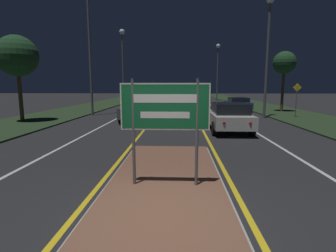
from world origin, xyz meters
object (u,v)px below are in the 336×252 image
(streetlight_left_far, at_px, (123,52))
(car_receding_1, at_px, (238,104))
(highway_sign, at_px, (165,111))
(streetlight_right_far, at_px, (218,61))
(warning_sign, at_px, (297,97))
(car_approaching_0, at_px, (138,109))
(streetlight_right_near, at_px, (268,37))
(streetlight_left_near, at_px, (89,32))
(car_approaching_1, at_px, (156,98))
(car_receding_0, at_px, (229,116))

(streetlight_left_far, bearing_deg, car_receding_1, -27.67)
(highway_sign, relative_size, streetlight_right_far, 0.27)
(warning_sign, bearing_deg, car_approaching_0, -170.26)
(car_approaching_0, relative_size, warning_sign, 1.77)
(streetlight_left_far, xyz_separation_m, streetlight_right_far, (12.75, 11.38, 0.07))
(highway_sign, relative_size, streetlight_right_near, 0.28)
(car_approaching_0, bearing_deg, streetlight_left_near, 142.97)
(streetlight_left_far, height_order, car_approaching_1, streetlight_left_far)
(highway_sign, distance_m, car_approaching_0, 12.11)
(streetlight_right_far, xyz_separation_m, warning_sign, (2.47, -23.37, -4.76))
(car_receding_1, relative_size, car_approaching_0, 0.98)
(streetlight_right_near, bearing_deg, highway_sign, -115.52)
(car_receding_0, xyz_separation_m, car_approaching_1, (-5.42, 18.73, 0.05))
(car_receding_0, height_order, car_approaching_1, car_approaching_1)
(streetlight_left_far, bearing_deg, car_approaching_0, -74.34)
(streetlight_left_near, distance_m, streetlight_left_far, 10.80)
(streetlight_left_near, xyz_separation_m, streetlight_right_far, (13.00, 22.18, -0.13))
(highway_sign, xyz_separation_m, car_approaching_1, (-2.56, 26.57, -0.95))
(streetlight_right_near, bearing_deg, streetlight_left_far, 136.86)
(streetlight_left_near, relative_size, streetlight_left_far, 1.24)
(streetlight_left_far, relative_size, streetlight_right_far, 1.00)
(streetlight_right_far, bearing_deg, car_receding_1, -91.65)
(car_receding_1, xyz_separation_m, car_approaching_1, (-8.38, 7.25, 0.14))
(streetlight_left_near, xyz_separation_m, car_receding_0, (9.53, -7.10, -5.66))
(highway_sign, bearing_deg, streetlight_right_far, 80.32)
(highway_sign, height_order, streetlight_right_near, streetlight_right_near)
(streetlight_right_far, relative_size, car_approaching_1, 2.00)
(streetlight_right_near, relative_size, car_approaching_0, 1.97)
(highway_sign, xyz_separation_m, car_receding_0, (2.86, 7.84, -1.00))
(car_approaching_0, bearing_deg, warning_sign, 9.74)
(streetlight_right_near, xyz_separation_m, streetlight_right_far, (-0.17, 23.50, 0.58))
(streetlight_right_far, relative_size, warning_sign, 3.63)
(highway_sign, relative_size, streetlight_left_far, 0.27)
(streetlight_right_near, xyz_separation_m, car_approaching_1, (-9.07, 12.94, -4.90))
(streetlight_left_near, xyz_separation_m, streetlight_right_near, (13.17, -1.31, -0.72))
(streetlight_left_far, distance_m, car_approaching_0, 15.46)
(streetlight_left_near, bearing_deg, warning_sign, -4.39)
(streetlight_left_near, xyz_separation_m, streetlight_left_far, (0.24, 10.80, -0.20))
(streetlight_left_far, bearing_deg, highway_sign, -76.00)
(streetlight_left_near, bearing_deg, streetlight_right_far, 59.63)
(streetlight_left_near, bearing_deg, car_approaching_1, 70.56)
(car_approaching_1, bearing_deg, warning_sign, -48.45)
(highway_sign, relative_size, car_approaching_0, 0.55)
(highway_sign, relative_size, car_receding_1, 0.57)
(streetlight_right_near, xyz_separation_m, car_receding_1, (-0.68, 5.69, -5.04))
(streetlight_right_far, bearing_deg, warning_sign, -83.97)
(streetlight_right_far, xyz_separation_m, car_receding_1, (-0.51, -17.80, -5.62))
(car_approaching_1, height_order, warning_sign, warning_sign)
(car_receding_0, bearing_deg, streetlight_left_near, 143.31)
(car_receding_0, distance_m, car_approaching_1, 19.50)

